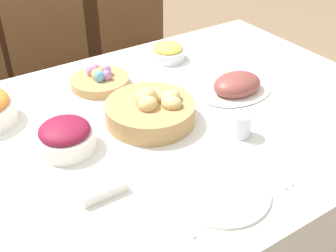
% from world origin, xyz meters
% --- Properties ---
extents(dining_table, '(1.81, 1.19, 0.74)m').
position_xyz_m(dining_table, '(0.00, 0.00, 0.37)').
color(dining_table, silver).
rests_on(dining_table, ground).
extents(chair_far_center, '(0.43, 0.43, 0.95)m').
position_xyz_m(chair_far_center, '(0.01, 0.93, 0.51)').
color(chair_far_center, brown).
rests_on(chair_far_center, ground).
extents(chair_far_right, '(0.45, 0.45, 0.95)m').
position_xyz_m(chair_far_right, '(0.51, 0.93, 0.51)').
color(chair_far_right, brown).
rests_on(chair_far_right, ground).
extents(bread_basket, '(0.30, 0.30, 0.12)m').
position_xyz_m(bread_basket, '(0.00, 0.02, 0.78)').
color(bread_basket, '#AD8451').
rests_on(bread_basket, dining_table).
extents(egg_basket, '(0.23, 0.23, 0.08)m').
position_xyz_m(egg_basket, '(-0.03, 0.34, 0.76)').
color(egg_basket, '#AD8451').
rests_on(egg_basket, dining_table).
extents(ham_platter, '(0.30, 0.21, 0.08)m').
position_xyz_m(ham_platter, '(0.38, 0.01, 0.76)').
color(ham_platter, silver).
rests_on(ham_platter, dining_table).
extents(pineapple_bowl, '(0.15, 0.15, 0.08)m').
position_xyz_m(pineapple_bowl, '(0.31, 0.39, 0.77)').
color(pineapple_bowl, silver).
rests_on(pineapple_bowl, dining_table).
extents(beet_salad_bowl, '(0.19, 0.19, 0.10)m').
position_xyz_m(beet_salad_bowl, '(-0.30, 0.03, 0.78)').
color(beet_salad_bowl, silver).
rests_on(beet_salad_bowl, dining_table).
extents(dinner_plate, '(0.26, 0.26, 0.01)m').
position_xyz_m(dinner_plate, '(-0.02, -0.39, 0.74)').
color(dinner_plate, silver).
rests_on(dinner_plate, dining_table).
extents(fork, '(0.02, 0.17, 0.00)m').
position_xyz_m(fork, '(-0.18, -0.39, 0.74)').
color(fork, '#B7B7BC').
rests_on(fork, dining_table).
extents(knife, '(0.02, 0.17, 0.00)m').
position_xyz_m(knife, '(0.13, -0.39, 0.74)').
color(knife, '#B7B7BC').
rests_on(knife, dining_table).
extents(spoon, '(0.02, 0.17, 0.00)m').
position_xyz_m(spoon, '(0.16, -0.39, 0.74)').
color(spoon, '#B7B7BC').
rests_on(spoon, dining_table).
extents(drinking_cup, '(0.07, 0.07, 0.08)m').
position_xyz_m(drinking_cup, '(0.20, -0.21, 0.78)').
color(drinking_cup, silver).
rests_on(drinking_cup, dining_table).
extents(butter_dish, '(0.13, 0.08, 0.03)m').
position_xyz_m(butter_dish, '(-0.30, -0.21, 0.75)').
color(butter_dish, silver).
rests_on(butter_dish, dining_table).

